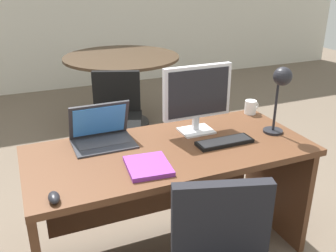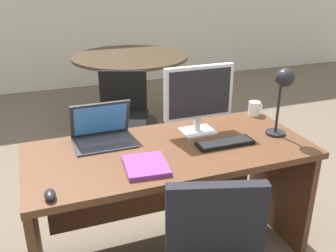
% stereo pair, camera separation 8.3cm
% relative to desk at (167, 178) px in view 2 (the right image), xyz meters
% --- Properties ---
extents(ground, '(12.00, 12.00, 0.00)m').
position_rel_desk_xyz_m(ground, '(0.00, 1.45, -0.53)').
color(ground, '#6B5B4C').
extents(desk, '(1.60, 0.72, 0.75)m').
position_rel_desk_xyz_m(desk, '(0.00, 0.00, 0.00)').
color(desk, '#56331E').
rests_on(desk, ground).
extents(monitor, '(0.43, 0.16, 0.42)m').
position_rel_desk_xyz_m(monitor, '(0.24, 0.10, 0.46)').
color(monitor, silver).
rests_on(monitor, desk).
extents(laptop, '(0.35, 0.26, 0.24)m').
position_rel_desk_xyz_m(laptop, '(-0.34, 0.19, 0.29)').
color(laptop, '#2D2D33').
rests_on(laptop, desk).
extents(keyboard, '(0.34, 0.11, 0.02)m').
position_rel_desk_xyz_m(keyboard, '(0.31, -0.12, 0.23)').
color(keyboard, black).
rests_on(keyboard, desk).
extents(mouse, '(0.05, 0.09, 0.04)m').
position_rel_desk_xyz_m(mouse, '(-0.67, -0.34, 0.24)').
color(mouse, black).
rests_on(mouse, desk).
extents(desk_lamp, '(0.12, 0.14, 0.42)m').
position_rel_desk_xyz_m(desk_lamp, '(0.67, -0.11, 0.52)').
color(desk_lamp, black).
rests_on(desk_lamp, desk).
extents(book, '(0.24, 0.27, 0.02)m').
position_rel_desk_xyz_m(book, '(-0.20, -0.22, 0.23)').
color(book, purple).
rests_on(book, desk).
extents(coffee_mug, '(0.11, 0.08, 0.09)m').
position_rel_desk_xyz_m(coffee_mug, '(0.73, 0.24, 0.27)').
color(coffee_mug, white).
rests_on(coffee_mug, desk).
extents(meeting_table, '(1.26, 1.26, 0.81)m').
position_rel_desk_xyz_m(meeting_table, '(0.36, 2.16, 0.08)').
color(meeting_table, black).
rests_on(meeting_table, ground).
extents(meeting_chair_near, '(0.59, 0.61, 0.83)m').
position_rel_desk_xyz_m(meeting_chair_near, '(0.05, 1.32, -0.19)').
color(meeting_chair_near, black).
rests_on(meeting_chair_near, ground).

